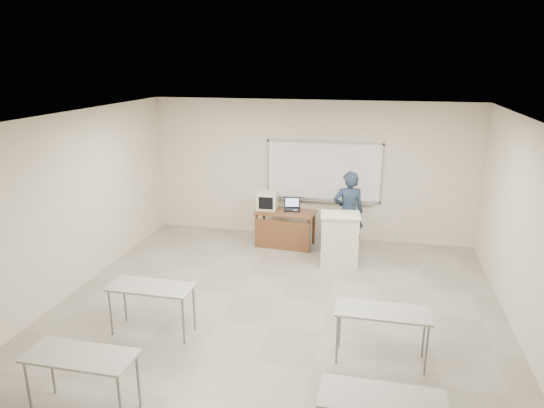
% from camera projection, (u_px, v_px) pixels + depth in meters
% --- Properties ---
extents(floor, '(7.00, 8.00, 0.01)m').
position_uv_depth(floor, '(269.00, 327.00, 7.17)').
color(floor, gray).
rests_on(floor, ground).
extents(whiteboard, '(2.48, 0.10, 1.31)m').
position_uv_depth(whiteboard, '(324.00, 172.00, 10.40)').
color(whiteboard, white).
rests_on(whiteboard, floor).
extents(student_desks, '(4.40, 2.20, 0.73)m').
position_uv_depth(student_desks, '(244.00, 335.00, 5.72)').
color(student_desks, '#9A9B95').
rests_on(student_desks, floor).
extents(instructor_desk, '(1.23, 0.62, 0.75)m').
position_uv_depth(instructor_desk, '(284.00, 224.00, 10.10)').
color(instructor_desk, brown).
rests_on(instructor_desk, floor).
extents(podium, '(0.73, 0.53, 1.03)m').
position_uv_depth(podium, '(339.00, 240.00, 9.20)').
color(podium, silver).
rests_on(podium, floor).
extents(crt_monitor, '(0.40, 0.45, 0.38)m').
position_uv_depth(crt_monitor, '(268.00, 200.00, 10.28)').
color(crt_monitor, beige).
rests_on(crt_monitor, instructor_desk).
extents(laptop, '(0.33, 0.31, 0.25)m').
position_uv_depth(laptop, '(293.00, 207.00, 10.23)').
color(laptop, black).
rests_on(laptop, instructor_desk).
extents(mouse, '(0.12, 0.10, 0.04)m').
position_uv_depth(mouse, '(295.00, 210.00, 10.13)').
color(mouse, gray).
rests_on(mouse, instructor_desk).
extents(keyboard, '(0.44, 0.20, 0.02)m').
position_uv_depth(keyboard, '(349.00, 214.00, 9.01)').
color(keyboard, beige).
rests_on(keyboard, podium).
extents(presenter, '(0.70, 0.54, 1.70)m').
position_uv_depth(presenter, '(348.00, 212.00, 9.73)').
color(presenter, black).
rests_on(presenter, floor).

